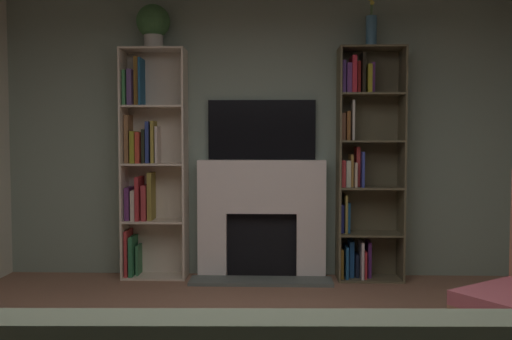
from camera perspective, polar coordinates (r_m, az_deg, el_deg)
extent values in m
cube|color=gray|center=(5.47, 0.62, 3.84)|extent=(5.11, 0.06, 2.79)
cube|color=white|center=(5.47, -4.42, -7.57)|extent=(0.27, 0.19, 0.62)
cube|color=white|center=(5.45, 5.60, -7.62)|extent=(0.27, 0.19, 0.62)
cube|color=white|center=(5.37, 0.58, -1.68)|extent=(1.22, 0.19, 0.51)
cube|color=black|center=(5.50, 0.59, -7.51)|extent=(0.67, 0.08, 0.62)
cube|color=#555D59|center=(5.27, 0.51, -11.27)|extent=(1.32, 0.30, 0.03)
cube|color=black|center=(5.41, 0.60, 4.11)|extent=(1.03, 0.06, 0.57)
cube|color=beige|center=(5.49, -13.32, 0.59)|extent=(0.02, 0.31, 2.18)
cube|color=beige|center=(5.36, -7.23, 0.59)|extent=(0.02, 0.31, 2.18)
cube|color=beige|center=(5.56, -9.99, 0.66)|extent=(0.61, 0.02, 2.18)
cube|color=beige|center=(5.57, -10.20, -10.60)|extent=(0.57, 0.31, 0.02)
cube|color=#B02F32|center=(5.59, -12.86, -8.19)|extent=(0.03, 0.25, 0.44)
cube|color=#276B42|center=(5.58, -12.42, -8.50)|extent=(0.04, 0.25, 0.38)
cube|color=#397349|center=(5.61, -11.86, -8.91)|extent=(0.02, 0.18, 0.29)
cube|color=beige|center=(5.47, -10.25, -5.13)|extent=(0.57, 0.31, 0.02)
cube|color=#5E2B66|center=(5.53, -12.79, -3.33)|extent=(0.04, 0.22, 0.31)
cube|color=beige|center=(5.50, -12.22, -3.48)|extent=(0.04, 0.25, 0.29)
cube|color=#A7272E|center=(5.48, -11.79, -2.83)|extent=(0.04, 0.25, 0.42)
cube|color=#A93337|center=(5.48, -11.17, -3.25)|extent=(0.04, 0.24, 0.34)
cube|color=olive|center=(5.48, -10.62, -2.63)|extent=(0.04, 0.21, 0.45)
cube|color=beige|center=(5.42, -10.31, 0.59)|extent=(0.57, 0.31, 0.02)
cube|color=#8D5E3B|center=(5.50, -12.86, 3.09)|extent=(0.04, 0.20, 0.46)
cube|color=olive|center=(5.48, -12.28, 2.28)|extent=(0.04, 0.23, 0.30)
cube|color=#C13A2B|center=(5.47, -11.80, 2.25)|extent=(0.04, 0.22, 0.30)
cube|color=black|center=(5.48, -11.28, 2.40)|extent=(0.03, 0.17, 0.32)
cube|color=navy|center=(5.47, -10.90, 2.79)|extent=(0.03, 0.17, 0.40)
cube|color=#9F8B39|center=(5.46, -10.39, 2.82)|extent=(0.03, 0.17, 0.40)
cube|color=beige|center=(5.45, -9.98, 2.55)|extent=(0.03, 0.18, 0.35)
cube|color=beige|center=(5.42, -10.36, 6.36)|extent=(0.57, 0.31, 0.02)
cube|color=#397D47|center=(5.50, -13.05, 8.10)|extent=(0.03, 0.25, 0.33)
cube|color=#594177|center=(5.50, -12.56, 8.16)|extent=(0.04, 0.23, 0.34)
cube|color=olive|center=(5.52, -11.97, 8.80)|extent=(0.04, 0.17, 0.46)
cube|color=#1C537F|center=(5.49, -11.58, 8.75)|extent=(0.02, 0.21, 0.45)
cube|color=beige|center=(5.48, -10.42, 11.97)|extent=(0.57, 0.31, 0.02)
cube|color=brown|center=(5.31, 8.43, 0.56)|extent=(0.02, 0.33, 2.18)
cube|color=brown|center=(5.41, 14.64, 0.54)|extent=(0.02, 0.33, 2.18)
cube|color=brown|center=(5.51, 11.29, 0.62)|extent=(0.61, 0.02, 2.18)
cube|color=brown|center=(5.51, 11.44, -10.76)|extent=(0.57, 0.33, 0.02)
cube|color=olive|center=(5.46, 8.65, -9.28)|extent=(0.03, 0.24, 0.27)
cube|color=#1A4E83|center=(5.46, 9.14, -9.16)|extent=(0.03, 0.26, 0.30)
cube|color=navy|center=(5.50, 9.63, -8.83)|extent=(0.04, 0.18, 0.34)
cube|color=black|center=(5.51, 10.16, -9.47)|extent=(0.03, 0.20, 0.22)
cube|color=beige|center=(5.47, 10.64, -8.90)|extent=(0.02, 0.28, 0.35)
cube|color=#BB2A34|center=(5.49, 10.95, -9.33)|extent=(0.02, 0.25, 0.25)
cube|color=#53246C|center=(5.52, 11.38, -8.84)|extent=(0.03, 0.20, 0.34)
cube|color=brown|center=(5.42, 11.49, -6.37)|extent=(0.57, 0.33, 0.02)
cube|color=#31389A|center=(5.41, 8.69, -4.86)|extent=(0.03, 0.20, 0.26)
cube|color=olive|center=(5.38, 9.07, -4.38)|extent=(0.02, 0.25, 0.36)
cube|color=#1C5490|center=(5.42, 9.35, -4.75)|extent=(0.02, 0.21, 0.28)
cube|color=brown|center=(5.37, 11.54, -1.77)|extent=(0.57, 0.33, 0.02)
cube|color=#BC3236|center=(5.34, 8.80, -0.33)|extent=(0.04, 0.25, 0.25)
cube|color=beige|center=(5.35, 9.27, -0.34)|extent=(0.04, 0.25, 0.25)
cube|color=#A87937|center=(5.37, 9.64, -0.04)|extent=(0.02, 0.22, 0.30)
cube|color=beige|center=(5.35, 10.00, -0.45)|extent=(0.02, 0.27, 0.23)
cube|color=#B43130|center=(5.39, 10.28, 0.35)|extent=(0.03, 0.18, 0.37)
cube|color=#313F9B|center=(5.35, 10.69, 0.08)|extent=(0.02, 0.28, 0.33)
cube|color=brown|center=(5.35, 11.59, 2.89)|extent=(0.57, 0.33, 0.02)
cube|color=#8E5C42|center=(5.37, 8.81, 4.37)|extent=(0.04, 0.19, 0.26)
cube|color=brown|center=(5.36, 9.31, 4.46)|extent=(0.03, 0.21, 0.27)
cube|color=beige|center=(5.36, 9.78, 5.00)|extent=(0.02, 0.22, 0.38)
cube|color=brown|center=(5.37, 11.64, 7.55)|extent=(0.57, 0.33, 0.02)
cube|color=#513378|center=(5.36, 8.85, 9.27)|extent=(0.03, 0.26, 0.30)
cube|color=#572C67|center=(5.36, 9.34, 9.14)|extent=(0.04, 0.28, 0.27)
cube|color=#B82332|center=(5.37, 9.85, 9.49)|extent=(0.04, 0.27, 0.34)
cube|color=#AE2421|center=(5.41, 10.34, 9.20)|extent=(0.03, 0.19, 0.30)
cube|color=black|center=(5.40, 10.80, 9.61)|extent=(0.03, 0.24, 0.37)
cube|color=olive|center=(5.39, 11.35, 9.03)|extent=(0.04, 0.27, 0.26)
cube|color=#602B76|center=(5.41, 11.70, 9.09)|extent=(0.03, 0.23, 0.28)
cube|color=brown|center=(5.42, 11.69, 12.06)|extent=(0.57, 0.33, 0.02)
cylinder|color=beige|center=(5.49, -10.42, 12.73)|extent=(0.18, 0.18, 0.13)
sphere|color=#386737|center=(5.53, -10.44, 14.68)|extent=(0.32, 0.32, 0.32)
cylinder|color=teal|center=(5.46, 11.68, 13.63)|extent=(0.10, 0.10, 0.29)
cylinder|color=#4C7F3F|center=(5.51, 11.65, 15.95)|extent=(0.01, 0.01, 0.17)
cylinder|color=#4C7F3F|center=(5.50, 11.76, 15.73)|extent=(0.01, 0.01, 0.12)
sphere|color=#D9CA44|center=(5.52, 11.77, 16.35)|extent=(0.04, 0.04, 0.04)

